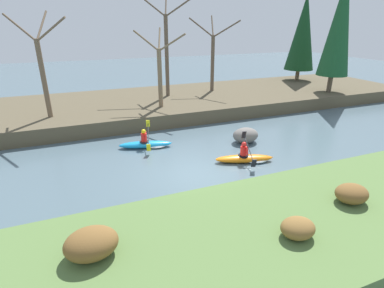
# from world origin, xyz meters

# --- Properties ---
(ground_plane) EXTENTS (90.00, 90.00, 0.00)m
(ground_plane) POSITION_xyz_m (0.00, 0.00, 0.00)
(ground_plane) COLOR #4C606B
(riverbank_near) EXTENTS (44.00, 5.06, 0.81)m
(riverbank_near) POSITION_xyz_m (0.00, -5.17, 0.41)
(riverbank_near) COLOR #56753D
(riverbank_near) RESTS_ON ground
(riverbank_far) EXTENTS (44.00, 8.91, 0.89)m
(riverbank_far) POSITION_xyz_m (0.00, 10.25, 0.44)
(riverbank_far) COLOR brown
(riverbank_far) RESTS_ON ground
(conifer_tree_left) EXTENTS (2.33, 2.33, 8.85)m
(conifer_tree_left) POSITION_xyz_m (14.78, 7.38, 5.95)
(conifer_tree_left) COLOR brown
(conifer_tree_left) RESTS_ON riverbank_far
(conifer_tree_mid_left) EXTENTS (2.65, 2.65, 7.64)m
(conifer_tree_mid_left) POSITION_xyz_m (15.82, 12.47, 5.20)
(conifer_tree_mid_left) COLOR brown
(conifer_tree_mid_left) RESTS_ON riverbank_far
(bare_tree_upstream) EXTENTS (3.22, 3.18, 5.81)m
(bare_tree_upstream) POSITION_xyz_m (-5.71, 8.09, 3.63)
(bare_tree_upstream) COLOR brown
(bare_tree_upstream) RESTS_ON riverbank_far
(bare_tree_mid_upstream) EXTENTS (2.73, 2.70, 4.88)m
(bare_tree_mid_upstream) POSITION_xyz_m (1.00, 7.93, 3.19)
(bare_tree_mid_upstream) COLOR #7A664C
(bare_tree_mid_upstream) RESTS_ON riverbank_far
(bare_tree_mid_downstream) EXTENTS (4.16, 4.11, 7.60)m
(bare_tree_mid_downstream) POSITION_xyz_m (2.38, 10.83, 4.47)
(bare_tree_mid_downstream) COLOR brown
(bare_tree_mid_downstream) RESTS_ON riverbank_far
(bare_tree_downstream) EXTENTS (3.15, 3.12, 5.68)m
(bare_tree_downstream) POSITION_xyz_m (6.23, 11.21, 3.57)
(bare_tree_downstream) COLOR brown
(bare_tree_downstream) RESTS_ON riverbank_far
(shrub_clump_nearest) EXTENTS (1.29, 1.07, 0.70)m
(shrub_clump_nearest) POSITION_xyz_m (-4.32, -4.60, 1.16)
(shrub_clump_nearest) COLOR brown
(shrub_clump_nearest) RESTS_ON riverbank_near
(shrub_clump_second) EXTENTS (0.94, 0.79, 0.51)m
(shrub_clump_second) POSITION_xyz_m (0.76, -5.85, 1.07)
(shrub_clump_second) COLOR brown
(shrub_clump_second) RESTS_ON riverbank_near
(shrub_clump_third) EXTENTS (1.07, 0.89, 0.58)m
(shrub_clump_third) POSITION_xyz_m (3.43, -5.13, 1.10)
(shrub_clump_third) COLOR brown
(shrub_clump_third) RESTS_ON riverbank_near
(kayaker_lead) EXTENTS (2.77, 2.03, 1.20)m
(kayaker_lead) POSITION_xyz_m (2.84, 0.05, 0.20)
(kayaker_lead) COLOR orange
(kayaker_lead) RESTS_ON ground
(kayaker_middle) EXTENTS (2.78, 2.05, 1.20)m
(kayaker_middle) POSITION_xyz_m (-1.05, 3.45, 0.20)
(kayaker_middle) COLOR #1993D6
(kayaker_middle) RESTS_ON ground
(boulder_midstream) EXTENTS (1.42, 1.11, 0.80)m
(boulder_midstream) POSITION_xyz_m (4.07, 2.23, 0.40)
(boulder_midstream) COLOR slate
(boulder_midstream) RESTS_ON ground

